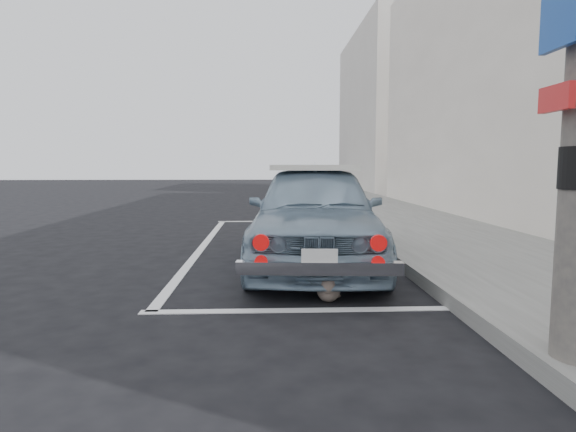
{
  "coord_description": "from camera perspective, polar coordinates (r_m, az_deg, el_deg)",
  "views": [
    {
      "loc": [
        0.15,
        -4.74,
        1.32
      ],
      "look_at": [
        0.38,
        0.61,
        0.75
      ],
      "focal_mm": 30.0,
      "sensor_mm": 36.0,
      "label": 1
    }
  ],
  "objects": [
    {
      "name": "ground",
      "position": [
        4.93,
        -4.18,
        -9.48
      ],
      "size": [
        80.0,
        80.0,
        0.0
      ],
      "primitive_type": "plane",
      "color": "black",
      "rests_on": "ground"
    },
    {
      "name": "sidewalk",
      "position": [
        7.51,
        21.6,
        -3.92
      ],
      "size": [
        2.8,
        40.0,
        0.15
      ],
      "primitive_type": "cube",
      "color": "#62625E",
      "rests_on": "ground"
    },
    {
      "name": "building_far",
      "position": [
        25.65,
        11.79,
        11.91
      ],
      "size": [
        3.5,
        10.0,
        8.0
      ],
      "primitive_type": "cube",
      "color": "beige",
      "rests_on": "ground"
    },
    {
      "name": "pline_rear",
      "position": [
        4.46,
        2.18,
        -11.1
      ],
      "size": [
        3.0,
        0.12,
        0.01
      ],
      "primitive_type": "cube",
      "color": "silver",
      "rests_on": "ground"
    },
    {
      "name": "pline_front",
      "position": [
        11.33,
        -0.69,
        -0.62
      ],
      "size": [
        3.0,
        0.12,
        0.01
      ],
      "primitive_type": "cube",
      "color": "silver",
      "rests_on": "ground"
    },
    {
      "name": "pline_side",
      "position": [
        7.93,
        -10.07,
        -3.59
      ],
      "size": [
        0.12,
        7.0,
        0.01
      ],
      "primitive_type": "cube",
      "color": "silver",
      "rests_on": "ground"
    },
    {
      "name": "retro_coupe",
      "position": [
        6.32,
        3.15,
        0.32
      ],
      "size": [
        1.9,
        4.12,
        1.36
      ],
      "rotation": [
        0.0,
        0.0,
        -0.07
      ],
      "color": "#7C96AB",
      "rests_on": "ground"
    },
    {
      "name": "cat",
      "position": [
        4.72,
        4.85,
        -8.58
      ],
      "size": [
        0.29,
        0.52,
        0.28
      ],
      "rotation": [
        0.0,
        0.0,
        -0.17
      ],
      "color": "#6D5E53",
      "rests_on": "ground"
    }
  ]
}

